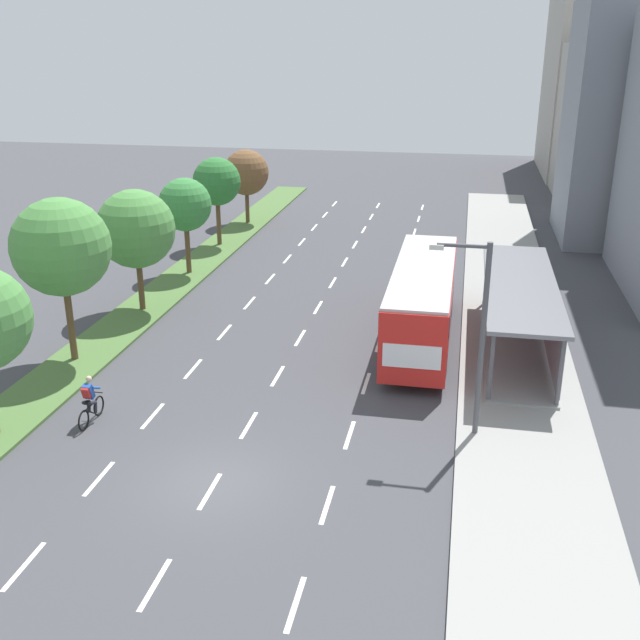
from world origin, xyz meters
TOP-DOWN VIEW (x-y plane):
  - ground_plane at (0.00, 0.00)m, footprint 140.00×140.00m
  - median_strip at (-8.30, 20.00)m, footprint 2.60×52.00m
  - sidewalk_right at (9.25, 20.00)m, footprint 4.50×52.00m
  - lane_divider_left at (-3.50, 17.83)m, footprint 0.14×46.67m
  - lane_divider_center at (0.00, 17.83)m, footprint 0.14×46.67m
  - lane_divider_right at (3.50, 17.83)m, footprint 0.14×46.67m
  - bus_shelter at (9.53, 12.16)m, footprint 2.90×11.76m
  - bus at (5.25, 12.39)m, footprint 2.54×11.29m
  - cyclist at (-5.36, 2.75)m, footprint 0.46×1.82m
  - median_tree_second at (-8.52, 7.47)m, footprint 3.85×3.85m
  - median_tree_third at (-8.25, 13.66)m, footprint 3.69×3.69m
  - median_tree_fourth at (-8.17, 19.84)m, footprint 2.89×2.89m
  - median_tree_fifth at (-8.43, 26.02)m, footprint 2.97×2.97m
  - median_tree_farthest at (-8.37, 32.21)m, footprint 3.16×3.16m
  - streetlight at (7.42, 4.33)m, footprint 1.91×0.24m
  - building_far_right at (17.44, 47.72)m, footprint 7.00×13.36m
  - building_tall_right at (17.94, 59.45)m, footprint 8.29×15.32m

SIDE VIEW (x-z plane):
  - ground_plane at x=0.00m, z-range 0.00..0.00m
  - lane_divider_left at x=-3.50m, z-range 0.00..0.01m
  - lane_divider_center at x=0.00m, z-range 0.00..0.01m
  - lane_divider_right at x=3.50m, z-range 0.00..0.01m
  - median_strip at x=-8.30m, z-range 0.00..0.12m
  - sidewalk_right at x=9.25m, z-range 0.00..0.15m
  - cyclist at x=-5.36m, z-range -0.06..1.65m
  - bus_shelter at x=9.53m, z-range 0.44..3.30m
  - bus at x=5.25m, z-range 0.38..3.75m
  - median_tree_farthest at x=-8.37m, z-range 1.09..6.20m
  - streetlight at x=7.42m, z-range 0.64..7.14m
  - median_tree_fourth at x=-8.17m, z-range 1.29..6.57m
  - median_tree_third at x=-8.25m, z-range 1.17..6.98m
  - median_tree_fifth at x=-8.43m, z-range 1.35..6.83m
  - median_tree_second at x=-8.52m, z-range 1.50..8.14m
  - building_far_right at x=17.44m, z-range 0.00..12.08m
  - building_tall_right at x=17.94m, z-range 0.00..17.76m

